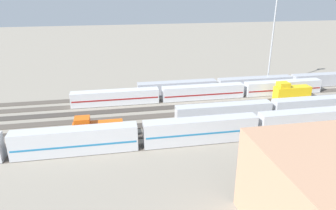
# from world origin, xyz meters

# --- Properties ---
(ground_plane) EXTENTS (400.00, 400.00, 0.00)m
(ground_plane) POSITION_xyz_m (0.00, 0.00, 0.00)
(ground_plane) COLOR gray
(track_bed_0) EXTENTS (140.00, 2.80, 0.12)m
(track_bed_0) POSITION_xyz_m (0.00, -15.00, 0.06)
(track_bed_0) COLOR #4C443D
(track_bed_0) RESTS_ON ground_plane
(track_bed_1) EXTENTS (140.00, 2.80, 0.12)m
(track_bed_1) POSITION_xyz_m (0.00, -10.00, 0.06)
(track_bed_1) COLOR #4C443D
(track_bed_1) RESTS_ON ground_plane
(track_bed_2) EXTENTS (140.00, 2.80, 0.12)m
(track_bed_2) POSITION_xyz_m (0.00, -5.00, 0.06)
(track_bed_2) COLOR #3D3833
(track_bed_2) RESTS_ON ground_plane
(track_bed_3) EXTENTS (140.00, 2.80, 0.12)m
(track_bed_3) POSITION_xyz_m (0.00, 0.00, 0.06)
(track_bed_3) COLOR #4C443D
(track_bed_3) RESTS_ON ground_plane
(track_bed_4) EXTENTS (140.00, 2.80, 0.12)m
(track_bed_4) POSITION_xyz_m (0.00, 5.00, 0.06)
(track_bed_4) COLOR #3D3833
(track_bed_4) RESTS_ON ground_plane
(track_bed_5) EXTENTS (140.00, 2.80, 0.12)m
(track_bed_5) POSITION_xyz_m (0.00, 10.00, 0.06)
(track_bed_5) COLOR #3D3833
(track_bed_5) RESTS_ON ground_plane
(track_bed_6) EXTENTS (140.00, 2.80, 0.12)m
(track_bed_6) POSITION_xyz_m (0.00, 15.00, 0.06)
(track_bed_6) COLOR #4C443D
(track_bed_6) RESTS_ON ground_plane
(train_on_track_5) EXTENTS (10.00, 3.00, 5.00)m
(train_on_track_5) POSITION_xyz_m (21.30, 10.00, 2.16)
(train_on_track_5) COLOR #D85914
(train_on_track_5) RESTS_ON ground_plane
(train_on_track_1) EXTENTS (71.40, 3.06, 3.80)m
(train_on_track_1) POSITION_xyz_m (-7.19, -10.00, 2.00)
(train_on_track_1) COLOR silver
(train_on_track_1) RESTS_ON ground_plane
(train_on_track_4) EXTENTS (66.40, 3.00, 4.40)m
(train_on_track_4) POSITION_xyz_m (-30.38, 5.00, 2.11)
(train_on_track_4) COLOR black
(train_on_track_4) RESTS_ON ground_plane
(train_on_track_6) EXTENTS (119.80, 3.06, 5.00)m
(train_on_track_6) POSITION_xyz_m (0.84, 15.00, 2.60)
(train_on_track_6) COLOR #B7BABF
(train_on_track_6) RESTS_ON ground_plane
(train_on_track_0) EXTENTS (71.40, 3.00, 3.80)m
(train_on_track_0) POSITION_xyz_m (-25.07, -15.00, 2.02)
(train_on_track_0) COLOR #A8AAB2
(train_on_track_0) RESTS_ON ground_plane
(train_on_track_2) EXTENTS (10.00, 3.00, 5.00)m
(train_on_track_2) POSITION_xyz_m (-31.11, -5.00, 2.16)
(train_on_track_2) COLOR gold
(train_on_track_2) RESTS_ON ground_plane
(light_mast_0) EXTENTS (2.80, 0.70, 28.85)m
(light_mast_0) POSITION_xyz_m (-30.59, -17.66, 18.23)
(light_mast_0) COLOR #9EA0A5
(light_mast_0) RESTS_ON ground_plane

